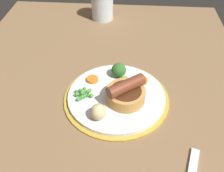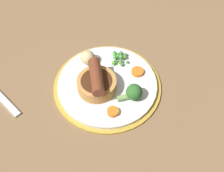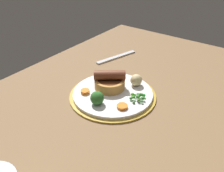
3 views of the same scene
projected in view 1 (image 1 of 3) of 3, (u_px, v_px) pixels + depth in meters
dining_table at (98, 106)px, 61.63cm from camera, size 110.00×80.00×3.00cm
dinner_plate at (116, 97)px, 61.08cm from camera, size 25.72×25.72×1.40cm
sausage_pudding at (126, 93)px, 57.71cm from camera, size 9.17×9.17×5.77cm
pea_pile at (83, 94)px, 59.38cm from camera, size 4.96×4.74×1.92cm
broccoli_floret_near at (119, 71)px, 64.44cm from camera, size 5.14×5.15×3.78cm
potato_chunk_1 at (99, 112)px, 54.02cm from camera, size 4.41×4.25×3.62cm
carrot_slice_1 at (92, 79)px, 64.05cm from camera, size 3.82×3.82×0.80cm
carrot_slice_2 at (142, 81)px, 63.59cm from camera, size 2.68×2.68×0.97cm
drinking_glass at (102, 4)px, 88.72cm from camera, size 7.81×7.81×10.88cm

